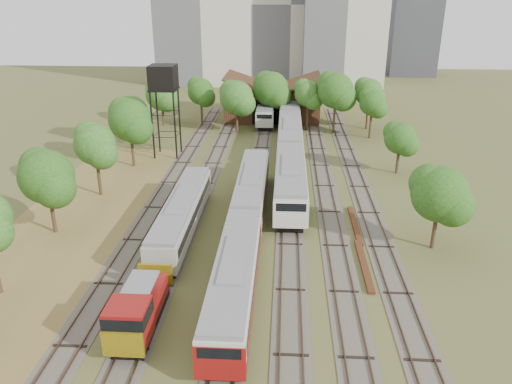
# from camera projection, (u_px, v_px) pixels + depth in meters

# --- Properties ---
(ground) EXTENTS (240.00, 240.00, 0.00)m
(ground) POSITION_uv_depth(u_px,v_px,m) (262.00, 315.00, 34.72)
(ground) COLOR #475123
(ground) RESTS_ON ground
(dry_grass_patch) EXTENTS (14.00, 60.00, 0.04)m
(dry_grass_patch) POSITION_uv_depth(u_px,v_px,m) (59.00, 251.00, 43.11)
(dry_grass_patch) COLOR brown
(dry_grass_patch) RESTS_ON ground
(tracks) EXTENTS (24.60, 80.00, 0.19)m
(tracks) POSITION_uv_depth(u_px,v_px,m) (267.00, 185.00, 57.87)
(tracks) COLOR #4C473D
(tracks) RESTS_ON ground
(railcar_red_set) EXTENTS (2.94, 34.57, 3.64)m
(railcar_red_set) POSITION_uv_depth(u_px,v_px,m) (245.00, 227.00, 43.30)
(railcar_red_set) COLOR black
(railcar_red_set) RESTS_ON ground
(railcar_green_set) EXTENTS (3.27, 52.08, 4.05)m
(railcar_green_set) POSITION_uv_depth(u_px,v_px,m) (290.00, 137.00, 68.90)
(railcar_green_set) COLOR black
(railcar_green_set) RESTS_ON ground
(railcar_rear) EXTENTS (2.87, 16.08, 3.55)m
(railcar_rear) POSITION_uv_depth(u_px,v_px,m) (266.00, 110.00, 85.87)
(railcar_rear) COLOR black
(railcar_rear) RESTS_ON ground
(shunter_locomotive) EXTENTS (2.56, 8.10, 3.36)m
(shunter_locomotive) POSITION_uv_depth(u_px,v_px,m) (137.00, 312.00, 32.36)
(shunter_locomotive) COLOR black
(shunter_locomotive) RESTS_ON ground
(old_grey_coach) EXTENTS (2.73, 18.00, 3.37)m
(old_grey_coach) POSITION_uv_depth(u_px,v_px,m) (182.00, 214.00, 46.00)
(old_grey_coach) COLOR black
(old_grey_coach) RESTS_ON ground
(water_tower) EXTENTS (3.51, 3.51, 12.12)m
(water_tower) POSITION_uv_depth(u_px,v_px,m) (163.00, 80.00, 64.48)
(water_tower) COLOR black
(water_tower) RESTS_ON ground
(rail_pile_near) EXTENTS (0.55, 8.26, 0.28)m
(rail_pile_near) POSITION_uv_depth(u_px,v_px,m) (364.00, 265.00, 40.77)
(rail_pile_near) COLOR #522B17
(rail_pile_near) RESTS_ON ground
(rail_pile_far) EXTENTS (0.51, 8.22, 0.27)m
(rail_pile_far) POSITION_uv_depth(u_px,v_px,m) (355.00, 225.00, 47.75)
(rail_pile_far) COLOR #522B17
(rail_pile_far) RESTS_ON ground
(maintenance_shed) EXTENTS (16.45, 11.55, 7.58)m
(maintenance_shed) POSITION_uv_depth(u_px,v_px,m) (273.00, 101.00, 87.32)
(maintenance_shed) COLOR #3D1E16
(maintenance_shed) RESTS_ON ground
(tree_band_left) EXTENTS (7.82, 51.69, 8.66)m
(tree_band_left) POSITION_uv_depth(u_px,v_px,m) (79.00, 155.00, 50.81)
(tree_band_left) COLOR #382616
(tree_band_left) RESTS_ON ground
(tree_band_far) EXTENTS (38.41, 9.61, 9.45)m
(tree_band_far) POSITION_uv_depth(u_px,v_px,m) (265.00, 93.00, 79.22)
(tree_band_far) COLOR #382616
(tree_band_far) RESTS_ON ground
(tree_band_right) EXTENTS (5.07, 39.55, 7.48)m
(tree_band_right) POSITION_uv_depth(u_px,v_px,m) (405.00, 146.00, 55.02)
(tree_band_right) COLOR #382616
(tree_band_right) RESTS_ON ground
(tower_centre) EXTENTS (20.00, 18.00, 36.00)m
(tower_centre) POSITION_uv_depth(u_px,v_px,m) (291.00, 4.00, 120.36)
(tower_centre) COLOR #B0ADA0
(tower_centre) RESTS_ON ground
(tower_far_right) EXTENTS (12.00, 12.00, 28.00)m
(tower_far_right) POSITION_uv_depth(u_px,v_px,m) (414.00, 19.00, 129.33)
(tower_far_right) COLOR #3B3D42
(tower_far_right) RESTS_ON ground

